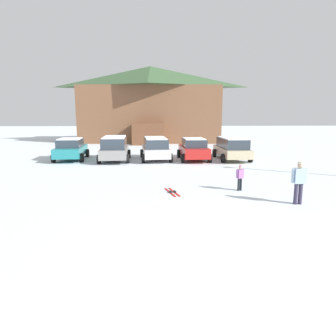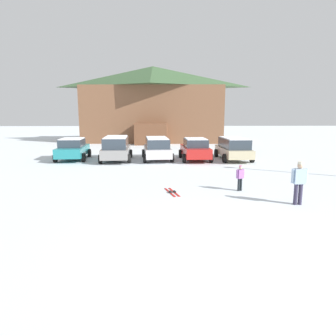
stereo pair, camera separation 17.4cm
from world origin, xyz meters
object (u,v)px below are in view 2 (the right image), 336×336
parked_grey_wagon (116,148)px  parked_beige_suv (234,148)px  pair_of_skis (172,192)px  parked_teal_hatchback (73,149)px  skier_adult_in_blue_parka (299,181)px  parked_silver_wagon (157,148)px  parked_red_sedan (195,149)px  skier_child_in_purple_jacket (240,177)px  ski_lodge (153,104)px

parked_grey_wagon → parked_beige_suv: bearing=0.4°
pair_of_skis → parked_beige_suv: bearing=61.9°
parked_teal_hatchback → skier_adult_in_blue_parka: size_ratio=2.61×
parked_silver_wagon → pair_of_skis: 9.75m
skier_adult_in_blue_parka → parked_silver_wagon: bearing=115.1°
parked_red_sedan → skier_child_in_purple_jacket: parked_red_sedan is taller
parked_grey_wagon → skier_child_in_purple_jacket: (6.81, -9.20, -0.30)m
parked_teal_hatchback → parked_red_sedan: bearing=-3.2°
parked_red_sedan → pair_of_skis: size_ratio=2.76×
parked_grey_wagon → skier_adult_in_blue_parka: (8.47, -11.35, -0.01)m
parked_grey_wagon → skier_child_in_purple_jacket: size_ratio=3.95×
ski_lodge → parked_grey_wagon: ski_lodge is taller
parked_silver_wagon → parked_beige_suv: bearing=-2.0°
skier_child_in_purple_jacket → parked_grey_wagon: bearing=126.5°
parked_beige_suv → skier_child_in_purple_jacket: parked_beige_suv is taller
parked_grey_wagon → parked_beige_suv: parked_grey_wagon is taller
skier_child_in_purple_jacket → pair_of_skis: skier_child_in_purple_jacket is taller
parked_beige_suv → pair_of_skis: parked_beige_suv is taller
ski_lodge → parked_teal_hatchback: bearing=-110.6°
parked_grey_wagon → parked_silver_wagon: parked_grey_wagon is taller
parked_red_sedan → parked_beige_suv: 2.91m
ski_lodge → skier_adult_in_blue_parka: bearing=-77.7°
ski_lodge → skier_adult_in_blue_parka: ski_lodge is taller
pair_of_skis → parked_silver_wagon: bearing=94.2°
parked_beige_suv → skier_child_in_purple_jacket: size_ratio=3.97×
parked_teal_hatchback → parked_beige_suv: bearing=-2.4°
ski_lodge → skier_child_in_purple_jacket: 26.01m
parked_red_sedan → parked_grey_wagon: bearing=-179.5°
ski_lodge → pair_of_skis: size_ratio=11.36×
ski_lodge → pair_of_skis: 26.00m
parked_red_sedan → skier_child_in_purple_jacket: (0.91, -9.25, -0.18)m
parked_beige_suv → skier_child_in_purple_jacket: bearing=-102.2°
parked_red_sedan → ski_lodge: bearing=101.9°
parked_beige_suv → skier_adult_in_blue_parka: parked_beige_suv is taller
parked_teal_hatchback → skier_child_in_purple_jacket: size_ratio=3.74×
skier_child_in_purple_jacket → skier_adult_in_blue_parka: bearing=-52.4°
parked_teal_hatchback → skier_adult_in_blue_parka: bearing=-45.2°
parked_grey_wagon → parked_beige_suv: size_ratio=1.00×
parked_teal_hatchback → parked_grey_wagon: bearing=-9.5°
ski_lodge → pair_of_skis: bearing=-87.2°
parked_teal_hatchback → parked_silver_wagon: (6.40, -0.30, 0.08)m
parked_beige_suv → skier_adult_in_blue_parka: 11.41m
parked_grey_wagon → parked_silver_wagon: size_ratio=1.01×
parked_teal_hatchback → pair_of_skis: bearing=-54.6°
parked_silver_wagon → parked_beige_suv: size_ratio=0.99×
parked_teal_hatchback → skier_child_in_purple_jacket: bearing=-43.8°
ski_lodge → parked_silver_wagon: bearing=-88.1°
parked_beige_suv → pair_of_skis: (-5.07, -9.48, -0.89)m
parked_teal_hatchback → ski_lodge: bearing=69.4°
parked_red_sedan → parked_beige_suv: (2.91, 0.01, 0.07)m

